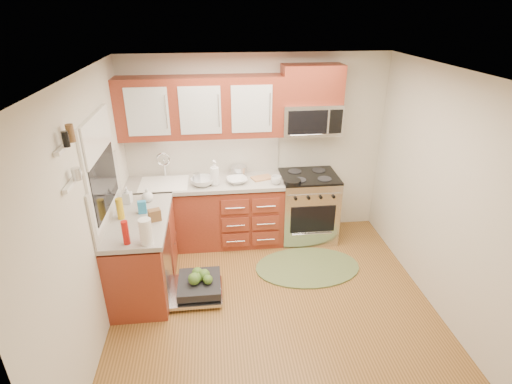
{
  "coord_description": "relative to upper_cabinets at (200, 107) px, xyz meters",
  "views": [
    {
      "loc": [
        -0.58,
        -3.42,
        3.03
      ],
      "look_at": [
        -0.11,
        0.85,
        1.01
      ],
      "focal_mm": 28.0,
      "sensor_mm": 36.0,
      "label": 1
    }
  ],
  "objects": [
    {
      "name": "range",
      "position": [
        1.41,
        -0.15,
        -1.4
      ],
      "size": [
        0.76,
        0.64,
        0.95
      ],
      "primitive_type": null,
      "color": "silver",
      "rests_on": "ground"
    },
    {
      "name": "cabinet_over_mw",
      "position": [
        1.41,
        0.0,
        0.26
      ],
      "size": [
        0.76,
        0.35,
        0.47
      ],
      "primitive_type": "cube",
      "color": "maroon",
      "rests_on": "ground"
    },
    {
      "name": "backsplash_back",
      "position": [
        0.0,
        0.16,
        -0.67
      ],
      "size": [
        2.05,
        0.02,
        0.57
      ],
      "primitive_type": "cube",
      "color": "beige",
      "rests_on": "ground"
    },
    {
      "name": "soap_bottle_a",
      "position": [
        0.14,
        -0.27,
        -0.78
      ],
      "size": [
        0.16,
        0.16,
        0.33
      ],
      "primitive_type": "imported",
      "rotation": [
        0.0,
        0.0,
        0.29
      ],
      "color": "#999999",
      "rests_on": "countertop_back"
    },
    {
      "name": "window",
      "position": [
        -1.01,
        -1.07,
        -0.32
      ],
      "size": [
        0.03,
        1.05,
        1.05
      ],
      "primitive_type": null,
      "color": "white",
      "rests_on": "ground"
    },
    {
      "name": "upper_cabinets",
      "position": [
        0.0,
        0.0,
        0.0
      ],
      "size": [
        2.05,
        0.35,
        0.75
      ],
      "primitive_type": null,
      "color": "maroon",
      "rests_on": "ground"
    },
    {
      "name": "mustard_bottle",
      "position": [
        -0.9,
        -1.05,
        -0.83
      ],
      "size": [
        0.08,
        0.08,
        0.24
      ],
      "primitive_type": "cylinder",
      "rotation": [
        0.0,
        0.0,
        0.11
      ],
      "color": "gold",
      "rests_on": "countertop_left"
    },
    {
      "name": "bowl_a",
      "position": [
        0.42,
        -0.23,
        -0.92
      ],
      "size": [
        0.31,
        0.31,
        0.06
      ],
      "primitive_type": "imported",
      "rotation": [
        0.0,
        0.0,
        0.18
      ],
      "color": "#999999",
      "rests_on": "countertop_back"
    },
    {
      "name": "rug",
      "position": [
        1.25,
        -0.91,
        -1.86
      ],
      "size": [
        1.36,
        0.92,
        0.02
      ],
      "primitive_type": null,
      "rotation": [
        0.0,
        0.0,
        -0.05
      ],
      "color": "olive",
      "rests_on": "ground"
    },
    {
      "name": "base_cabinet_back",
      "position": [
        0.0,
        -0.12,
        -1.45
      ],
      "size": [
        2.05,
        0.6,
        0.85
      ],
      "primitive_type": "cube",
      "color": "maroon",
      "rests_on": "ground"
    },
    {
      "name": "soap_bottle_c",
      "position": [
        -0.66,
        -0.65,
        -0.86
      ],
      "size": [
        0.16,
        0.16,
        0.17
      ],
      "primitive_type": "imported",
      "rotation": [
        0.0,
        0.0,
        -0.21
      ],
      "color": "#999999",
      "rests_on": "countertop_left"
    },
    {
      "name": "backsplash_left",
      "position": [
        -1.01,
        -1.05,
        -0.67
      ],
      "size": [
        0.02,
        1.25,
        0.57
      ],
      "primitive_type": "cube",
      "color": "beige",
      "rests_on": "ground"
    },
    {
      "name": "base_cabinet_left",
      "position": [
        -0.72,
        -1.05,
        -1.45
      ],
      "size": [
        0.6,
        1.25,
        0.85
      ],
      "primitive_type": "cube",
      "color": "maroon",
      "rests_on": "ground"
    },
    {
      "name": "wall_left",
      "position": [
        -1.02,
        -1.57,
        -0.62
      ],
      "size": [
        0.04,
        3.5,
        2.5
      ],
      "primitive_type": "cube",
      "color": "beige",
      "rests_on": "ground"
    },
    {
      "name": "stock_pot",
      "position": [
        0.46,
        0.03,
        -0.88
      ],
      "size": [
        0.28,
        0.28,
        0.13
      ],
      "primitive_type": "cylinder",
      "rotation": [
        0.0,
        0.0,
        -0.34
      ],
      "color": "silver",
      "rests_on": "countertop_back"
    },
    {
      "name": "soap_bottle_b",
      "position": [
        -0.89,
        -0.67,
        -0.85
      ],
      "size": [
        0.11,
        0.11,
        0.2
      ],
      "primitive_type": "imported",
      "rotation": [
        0.0,
        0.0,
        -0.19
      ],
      "color": "#999999",
      "rests_on": "countertop_left"
    },
    {
      "name": "dishwasher",
      "position": [
        -0.13,
        -1.27,
        -1.77
      ],
      "size": [
        0.7,
        0.6,
        0.2
      ],
      "primitive_type": null,
      "color": "silver",
      "rests_on": "ground"
    },
    {
      "name": "countertop_left",
      "position": [
        -0.71,
        -1.05,
        -0.97
      ],
      "size": [
        0.64,
        1.27,
        0.05
      ],
      "primitive_type": "cube",
      "color": "#A8A199",
      "rests_on": "base_cabinet_left"
    },
    {
      "name": "shelf_upper",
      "position": [
        -0.99,
        -1.92,
        0.17
      ],
      "size": [
        0.04,
        0.4,
        0.03
      ],
      "primitive_type": "cube",
      "color": "white",
      "rests_on": "ground"
    },
    {
      "name": "cup",
      "position": [
        0.93,
        -0.32,
        -0.9
      ],
      "size": [
        0.18,
        0.18,
        0.11
      ],
      "primitive_type": "imported",
      "rotation": [
        0.0,
        0.0,
        -0.4
      ],
      "color": "#999999",
      "rests_on": "countertop_back"
    },
    {
      "name": "cutting_board",
      "position": [
        0.76,
        -0.13,
        -0.94
      ],
      "size": [
        0.31,
        0.25,
        0.02
      ],
      "primitive_type": "cube",
      "rotation": [
        0.0,
        0.0,
        0.33
      ],
      "color": "tan",
      "rests_on": "countertop_back"
    },
    {
      "name": "ceiling",
      "position": [
        0.73,
        -1.57,
        0.62
      ],
      "size": [
        3.5,
        3.5,
        0.0
      ],
      "primitive_type": "plane",
      "rotation": [
        3.14,
        0.0,
        0.0
      ],
      "color": "white",
      "rests_on": "ground"
    },
    {
      "name": "window_blind",
      "position": [
        -0.98,
        -1.07,
        0.0
      ],
      "size": [
        0.02,
        0.96,
        0.4
      ],
      "primitive_type": "cube",
      "color": "white",
      "rests_on": "ground"
    },
    {
      "name": "wall_right",
      "position": [
        2.48,
        -1.57,
        -0.62
      ],
      "size": [
        0.04,
        3.5,
        2.5
      ],
      "primitive_type": "cube",
      "color": "beige",
      "rests_on": "ground"
    },
    {
      "name": "skillet",
      "position": [
        1.12,
        -0.37,
        -0.9
      ],
      "size": [
        0.24,
        0.24,
        0.04
      ],
      "primitive_type": "cylinder",
      "rotation": [
        0.0,
        0.0,
        0.04
      ],
      "color": "black",
      "rests_on": "range"
    },
    {
      "name": "blue_carton",
      "position": [
        -0.68,
        -0.95,
        -0.88
      ],
      "size": [
        0.1,
        0.06,
        0.15
      ],
      "primitive_type": "cube",
      "rotation": [
        0.0,
        0.0,
        0.1
      ],
      "color": "#2989C2",
      "rests_on": "countertop_left"
    },
    {
      "name": "canister",
      "position": [
        -0.09,
        -0.19,
        -0.88
      ],
      "size": [
        0.12,
        0.12,
        0.14
      ],
      "primitive_type": "cylinder",
      "rotation": [
        0.0,
        0.0,
        0.42
      ],
      "color": "silver",
      "rests_on": "countertop_back"
    },
    {
      "name": "wall_back",
      "position": [
        0.73,
        0.18,
        -0.62
      ],
      "size": [
        3.5,
        0.04,
        2.5
      ],
      "primitive_type": "cube",
      "color": "beige",
      "rests_on": "ground"
    },
    {
      "name": "microwave",
      "position": [
        1.41,
        -0.02,
        -0.18
      ],
      "size": [
        0.76,
        0.38,
        0.4
      ],
      "primitive_type": null,
      "color": "silver",
      "rests_on": "ground"
    },
    {
      "name": "red_bottle",
      "position": [
        -0.74,
        -1.57,
        -0.83
      ],
      "size": [
        0.07,
        0.07,
        0.25
      ],
      "primitive_type": "cylinder",
      "rotation": [
        0.0,
        0.0,
        -0.01
      ],
      "color": "#AD130E",
      "rests_on": "countertop_left"
    },
    {
      "name": "wall_front",
      "position": [
        0.73,
        -3.33,
        -0.62
      ],
      "size": [
        3.5,
        0.04,
        2.5
      ],
      "primitive_type": "cube",
      "color": "beige",
      "rests_on": "ground"
    },
    {
      "name": "shelf_lower",
      "position": [
        -0.99,
        -1.92,
        -0.12
      ],
      "size": [
        0.04,
        0.4,
        0.03
      ],
      "primitive_type": "cube",
      "color": "white",
      "rests_on": "ground"
    },
    {
      "name": "floor",
      "position": [
        0.73,
        -1.57,
        -1.88
      ],
      "size": [
        3.5,
        3.5,
        0.0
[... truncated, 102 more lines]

